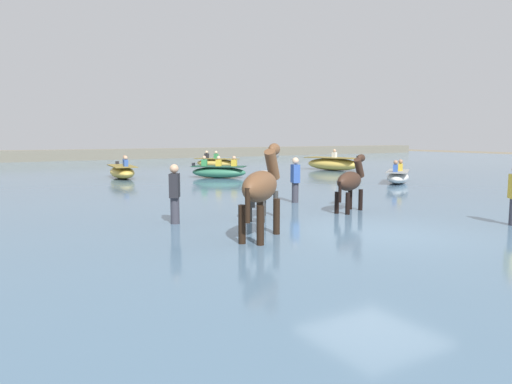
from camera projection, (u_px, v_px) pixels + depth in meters
name	position (u px, v px, depth m)	size (l,w,h in m)	color
ground_plane	(375.00, 246.00, 9.78)	(120.00, 120.00, 0.00)	#756B56
water_surface	(185.00, 192.00, 18.26)	(90.00, 90.00, 0.28)	slate
horse_lead_dark_bay	(350.00, 183.00, 12.46)	(1.58, 0.95, 1.77)	#382319
horse_trailing_grey	(264.00, 183.00, 11.40)	(1.58, 1.31, 1.91)	gray
horse_flank_bay	(261.00, 189.00, 9.16)	(1.70, 1.50, 2.11)	brown
boat_near_port	(333.00, 164.00, 27.76)	(2.19, 3.68, 1.23)	gold
boat_distant_west	(219.00, 172.00, 22.71)	(2.60, 2.45, 1.05)	#337556
boat_near_starboard	(217.00, 163.00, 30.19)	(2.35, 3.07, 1.07)	gold
boat_mid_outer	(122.00, 172.00, 22.43)	(1.33, 2.91, 1.09)	gold
boat_mid_channel	(398.00, 177.00, 20.17)	(2.55, 2.31, 1.01)	silver
person_spectator_far	(295.00, 183.00, 14.16)	(0.29, 0.37, 1.63)	#383842
person_wading_mid	(175.00, 198.00, 10.71)	(0.34, 0.38, 1.63)	#383842
far_shoreline	(66.00, 157.00, 39.55)	(80.00, 2.40, 1.16)	#706B5B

